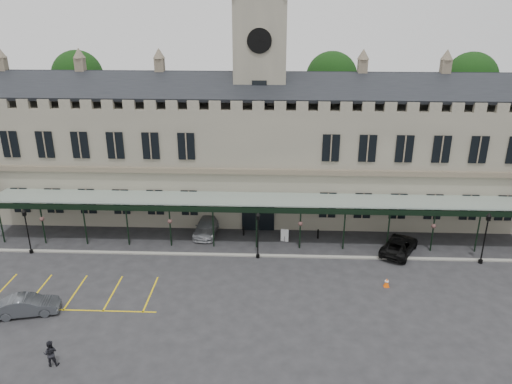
{
  "coord_description": "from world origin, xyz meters",
  "views": [
    {
      "loc": [
        1.69,
        -34.14,
        21.79
      ],
      "look_at": [
        0.0,
        6.0,
        6.0
      ],
      "focal_mm": 35.0,
      "sensor_mm": 36.0,
      "label": 1
    }
  ],
  "objects_px": {
    "lamp_post_left": "(27,227)",
    "sign_board": "(285,235)",
    "clock_tower": "(260,89)",
    "car_left_b": "(27,305)",
    "person_b": "(50,353)",
    "lamp_post_mid": "(258,231)",
    "car_van": "(399,245)",
    "station_building": "(260,153)",
    "traffic_cone": "(387,282)",
    "car_taxi": "(207,226)",
    "lamp_post_right": "(486,234)"
  },
  "relations": [
    {
      "from": "clock_tower",
      "to": "traffic_cone",
      "type": "relative_size",
      "value": 33.16
    },
    {
      "from": "lamp_post_left",
      "to": "person_b",
      "type": "xyz_separation_m",
      "value": [
        8.17,
        -14.49,
        -1.69
      ]
    },
    {
      "from": "station_building",
      "to": "lamp_post_mid",
      "type": "distance_m",
      "value": 11.36
    },
    {
      "from": "lamp_post_left",
      "to": "sign_board",
      "type": "xyz_separation_m",
      "value": [
        23.09,
        3.28,
        -1.97
      ]
    },
    {
      "from": "station_building",
      "to": "clock_tower",
      "type": "bearing_deg",
      "value": 90.0
    },
    {
      "from": "lamp_post_mid",
      "to": "lamp_post_right",
      "type": "relative_size",
      "value": 0.91
    },
    {
      "from": "car_taxi",
      "to": "traffic_cone",
      "type": "bearing_deg",
      "value": -26.48
    },
    {
      "from": "lamp_post_mid",
      "to": "car_van",
      "type": "height_order",
      "value": "lamp_post_mid"
    },
    {
      "from": "clock_tower",
      "to": "car_left_b",
      "type": "height_order",
      "value": "clock_tower"
    },
    {
      "from": "lamp_post_right",
      "to": "car_left_b",
      "type": "xyz_separation_m",
      "value": [
        -36.09,
        -9.05,
        -2.13
      ]
    },
    {
      "from": "station_building",
      "to": "lamp_post_left",
      "type": "xyz_separation_m",
      "value": [
        -20.47,
        -10.69,
        -3.88
      ]
    },
    {
      "from": "lamp_post_left",
      "to": "lamp_post_mid",
      "type": "height_order",
      "value": "lamp_post_mid"
    },
    {
      "from": "sign_board",
      "to": "car_van",
      "type": "relative_size",
      "value": 0.25
    },
    {
      "from": "lamp_post_mid",
      "to": "car_left_b",
      "type": "bearing_deg",
      "value": -150.88
    },
    {
      "from": "lamp_post_left",
      "to": "sign_board",
      "type": "distance_m",
      "value": 23.41
    },
    {
      "from": "lamp_post_mid",
      "to": "car_left_b",
      "type": "xyz_separation_m",
      "value": [
        -16.55,
        -9.22,
        -1.88
      ]
    },
    {
      "from": "lamp_post_right",
      "to": "person_b",
      "type": "height_order",
      "value": "lamp_post_right"
    },
    {
      "from": "station_building",
      "to": "car_van",
      "type": "xyz_separation_m",
      "value": [
        13.0,
        -9.19,
        -5.75
      ]
    },
    {
      "from": "station_building",
      "to": "sign_board",
      "type": "xyz_separation_m",
      "value": [
        2.62,
        -7.41,
        -5.84
      ]
    },
    {
      "from": "lamp_post_left",
      "to": "car_van",
      "type": "xyz_separation_m",
      "value": [
        33.47,
        1.5,
        -1.87
      ]
    },
    {
      "from": "lamp_post_mid",
      "to": "sign_board",
      "type": "bearing_deg",
      "value": 53.45
    },
    {
      "from": "traffic_cone",
      "to": "car_taxi",
      "type": "distance_m",
      "value": 18.19
    },
    {
      "from": "clock_tower",
      "to": "person_b",
      "type": "relative_size",
      "value": 13.77
    },
    {
      "from": "clock_tower",
      "to": "car_van",
      "type": "relative_size",
      "value": 4.79
    },
    {
      "from": "car_van",
      "to": "sign_board",
      "type": "bearing_deg",
      "value": 19.78
    },
    {
      "from": "car_van",
      "to": "car_left_b",
      "type": "bearing_deg",
      "value": 49.54
    },
    {
      "from": "lamp_post_left",
      "to": "car_left_b",
      "type": "relative_size",
      "value": 0.98
    },
    {
      "from": "lamp_post_right",
      "to": "car_taxi",
      "type": "height_order",
      "value": "lamp_post_right"
    },
    {
      "from": "station_building",
      "to": "clock_tower",
      "type": "height_order",
      "value": "clock_tower"
    },
    {
      "from": "lamp_post_left",
      "to": "car_van",
      "type": "relative_size",
      "value": 0.84
    },
    {
      "from": "sign_board",
      "to": "car_van",
      "type": "distance_m",
      "value": 10.53
    },
    {
      "from": "clock_tower",
      "to": "person_b",
      "type": "distance_m",
      "value": 30.64
    },
    {
      "from": "station_building",
      "to": "car_left_b",
      "type": "height_order",
      "value": "station_building"
    },
    {
      "from": "car_van",
      "to": "person_b",
      "type": "height_order",
      "value": "person_b"
    },
    {
      "from": "lamp_post_right",
      "to": "car_taxi",
      "type": "distance_m",
      "value": 25.32
    },
    {
      "from": "clock_tower",
      "to": "car_van",
      "type": "height_order",
      "value": "clock_tower"
    },
    {
      "from": "station_building",
      "to": "clock_tower",
      "type": "relative_size",
      "value": 2.42
    },
    {
      "from": "person_b",
      "to": "lamp_post_mid",
      "type": "bearing_deg",
      "value": -140.52
    },
    {
      "from": "car_left_b",
      "to": "traffic_cone",
      "type": "bearing_deg",
      "value": -93.31
    },
    {
      "from": "lamp_post_left",
      "to": "lamp_post_right",
      "type": "relative_size",
      "value": 0.91
    },
    {
      "from": "sign_board",
      "to": "car_left_b",
      "type": "distance_m",
      "value": 22.71
    },
    {
      "from": "sign_board",
      "to": "car_van",
      "type": "bearing_deg",
      "value": 3.63
    },
    {
      "from": "traffic_cone",
      "to": "car_left_b",
      "type": "height_order",
      "value": "car_left_b"
    },
    {
      "from": "clock_tower",
      "to": "car_van",
      "type": "xyz_separation_m",
      "value": [
        13.0,
        -9.28,
        -12.39
      ]
    },
    {
      "from": "car_taxi",
      "to": "person_b",
      "type": "xyz_separation_m",
      "value": [
        -7.3,
        -19.27,
        0.16
      ]
    },
    {
      "from": "car_left_b",
      "to": "lamp_post_left",
      "type": "bearing_deg",
      "value": 10.59
    },
    {
      "from": "lamp_post_mid",
      "to": "sign_board",
      "type": "distance_m",
      "value": 4.53
    },
    {
      "from": "lamp_post_left",
      "to": "car_van",
      "type": "height_order",
      "value": "lamp_post_left"
    },
    {
      "from": "clock_tower",
      "to": "car_left_b",
      "type": "distance_m",
      "value": 28.64
    },
    {
      "from": "lamp_post_mid",
      "to": "lamp_post_right",
      "type": "bearing_deg",
      "value": -0.51
    }
  ]
}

